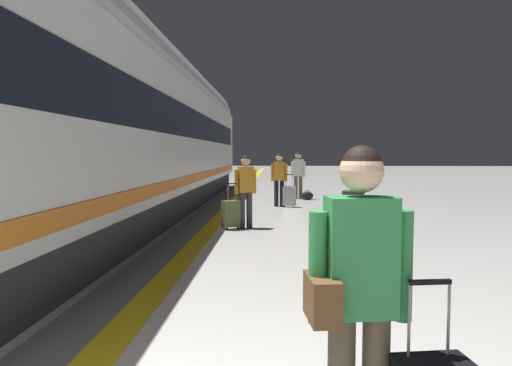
% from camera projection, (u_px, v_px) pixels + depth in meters
% --- Properties ---
extents(safety_line_strip, '(0.36, 80.00, 0.01)m').
position_uv_depth(safety_line_strip, '(218.00, 220.00, 11.55)').
color(safety_line_strip, yellow).
rests_on(safety_line_strip, ground).
extents(tactile_edge_band, '(0.76, 80.00, 0.01)m').
position_uv_depth(tactile_edge_band, '(202.00, 219.00, 11.57)').
color(tactile_edge_band, slate).
rests_on(tactile_edge_band, ground).
extents(high_speed_train, '(2.94, 34.05, 4.97)m').
position_uv_depth(high_speed_train, '(53.00, 105.00, 7.56)').
color(high_speed_train, '#38383D').
rests_on(high_speed_train, ground).
extents(traveller_foreground, '(0.56, 0.33, 1.73)m').
position_uv_depth(traveller_foreground, '(357.00, 288.00, 2.32)').
color(traveller_foreground, brown).
rests_on(traveller_foreground, ground).
extents(passenger_near, '(0.48, 0.30, 1.64)m').
position_uv_depth(passenger_near, '(246.00, 186.00, 10.20)').
color(passenger_near, '#383842').
rests_on(passenger_near, ground).
extents(suitcase_near, '(0.44, 0.40, 1.03)m').
position_uv_depth(suitcase_near, '(231.00, 214.00, 10.07)').
color(suitcase_near, '#596038').
rests_on(suitcase_near, ground).
extents(passenger_mid, '(0.52, 0.24, 1.68)m').
position_uv_depth(passenger_mid, '(279.00, 176.00, 14.34)').
color(passenger_mid, black).
rests_on(passenger_mid, ground).
extents(suitcase_mid, '(0.43, 0.33, 1.04)m').
position_uv_depth(suitcase_mid, '(289.00, 196.00, 14.23)').
color(suitcase_mid, '#9E9EA3').
rests_on(suitcase_mid, ground).
extents(passenger_far, '(0.52, 0.29, 1.73)m').
position_uv_depth(passenger_far, '(298.00, 172.00, 16.75)').
color(passenger_far, brown).
rests_on(passenger_far, ground).
extents(duffel_bag_far, '(0.44, 0.26, 0.36)m').
position_uv_depth(duffel_bag_far, '(307.00, 196.00, 16.50)').
color(duffel_bag_far, black).
rests_on(duffel_bag_far, ground).
extents(waste_bin, '(0.46, 0.46, 0.91)m').
position_uv_depth(waste_bin, '(353.00, 213.00, 9.40)').
color(waste_bin, '#4C4C51').
rests_on(waste_bin, ground).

